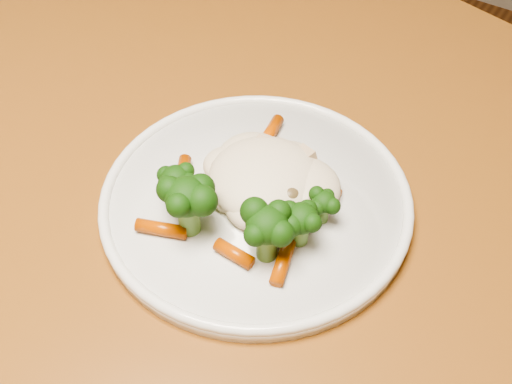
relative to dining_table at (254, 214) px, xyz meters
The scene contains 3 objects.
dining_table is the anchor object (origin of this frame).
plate 0.14m from the dining_table, 55.40° to the right, with size 0.28×0.28×0.01m, color white.
meal 0.17m from the dining_table, 57.70° to the right, with size 0.17×0.19×0.05m.
Camera 1 is at (0.13, -0.59, 1.20)m, focal length 45.00 mm.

